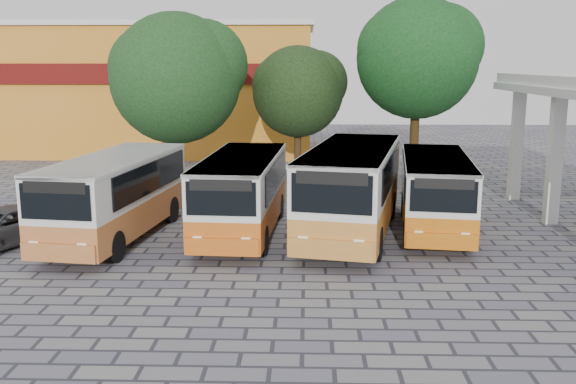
{
  "coord_description": "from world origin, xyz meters",
  "views": [
    {
      "loc": [
        -1.18,
        -17.19,
        5.83
      ],
      "look_at": [
        -1.81,
        4.26,
        1.5
      ],
      "focal_mm": 40.0,
      "sensor_mm": 36.0,
      "label": 1
    }
  ],
  "objects_px": {
    "bus_centre_right": "(352,185)",
    "bus_far_right": "(435,188)",
    "bus_far_left": "(115,192)",
    "bus_centre_left": "(242,190)"
  },
  "relations": [
    {
      "from": "bus_far_left",
      "to": "bus_far_right",
      "type": "height_order",
      "value": "bus_far_left"
    },
    {
      "from": "bus_far_left",
      "to": "bus_centre_right",
      "type": "distance_m",
      "value": 7.95
    },
    {
      "from": "bus_centre_left",
      "to": "bus_far_right",
      "type": "relative_size",
      "value": 1.02
    },
    {
      "from": "bus_centre_right",
      "to": "bus_far_right",
      "type": "xyz_separation_m",
      "value": [
        2.97,
        0.77,
        -0.25
      ]
    },
    {
      "from": "bus_centre_left",
      "to": "bus_centre_right",
      "type": "relative_size",
      "value": 0.87
    },
    {
      "from": "bus_centre_left",
      "to": "bus_far_right",
      "type": "distance_m",
      "value": 6.75
    },
    {
      "from": "bus_far_left",
      "to": "bus_centre_left",
      "type": "distance_m",
      "value": 4.23
    },
    {
      "from": "bus_centre_right",
      "to": "bus_far_left",
      "type": "bearing_deg",
      "value": -163.7
    },
    {
      "from": "bus_centre_right",
      "to": "bus_far_right",
      "type": "bearing_deg",
      "value": 26.18
    },
    {
      "from": "bus_far_left",
      "to": "bus_centre_right",
      "type": "xyz_separation_m",
      "value": [
        7.92,
        0.64,
        0.15
      ]
    }
  ]
}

